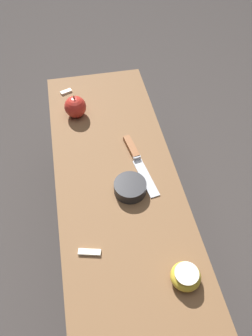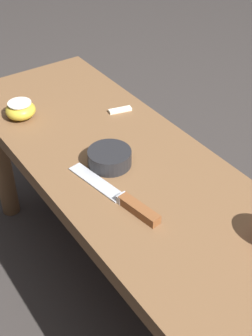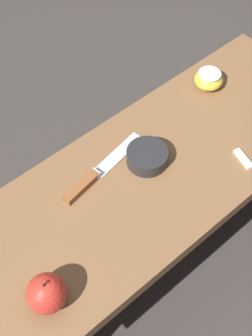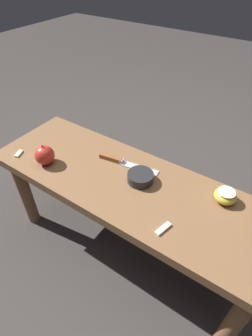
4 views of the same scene
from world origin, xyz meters
name	(u,v)px [view 2 (image 2 of 4)]	position (x,y,z in m)	size (l,w,h in m)	color
ground_plane	(130,295)	(0.00, 0.00, 0.00)	(8.00, 8.00, 0.00)	#383330
wooden_bench	(130,193)	(0.00, 0.00, 0.39)	(1.18, 0.40, 0.47)	brown
knife	(126,201)	(0.09, -0.08, 0.48)	(0.26, 0.07, 0.02)	#B7BABF
apple_cut	(20,110)	(-0.34, -0.12, 0.50)	(0.08, 0.08, 0.05)	gold
apple_slice_center	(120,110)	(-0.22, 0.12, 0.48)	(0.03, 0.06, 0.01)	white
bowl	(110,158)	(-0.04, -0.03, 0.49)	(0.10, 0.10, 0.04)	#232326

